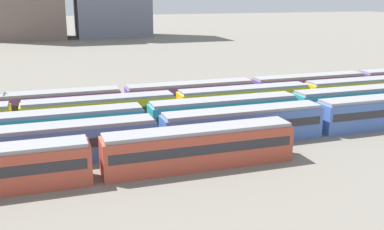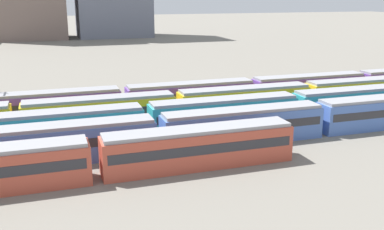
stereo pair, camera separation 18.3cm
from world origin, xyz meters
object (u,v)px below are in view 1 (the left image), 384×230
object	(u,v)px
train_track_4	(252,91)
train_track_3	(176,106)
train_track_2	(224,113)
train_track_1	(319,118)

from	to	relation	value
train_track_4	train_track_3	bearing A→B (deg)	-158.36
train_track_2	train_track_3	bearing A→B (deg)	130.35
train_track_2	train_track_4	size ratio (longest dim) A/B	0.83
train_track_1	train_track_2	distance (m)	10.86
train_track_2	train_track_3	distance (m)	6.82
train_track_3	train_track_4	distance (m)	14.10
train_track_3	train_track_2	bearing A→B (deg)	-49.65
train_track_1	train_track_2	size ratio (longest dim) A/B	1.20
train_track_1	train_track_3	distance (m)	17.40
train_track_1	train_track_4	distance (m)	15.62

